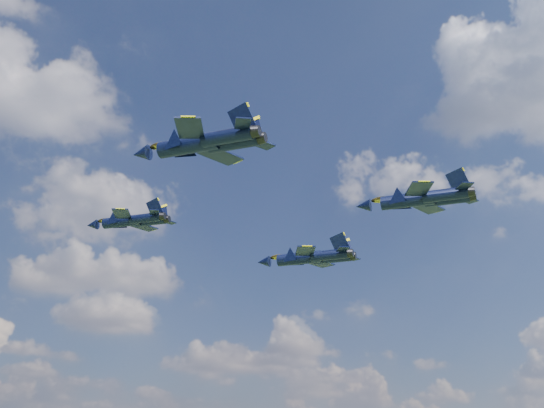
{
  "coord_description": "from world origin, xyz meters",
  "views": [
    {
      "loc": [
        -35.31,
        -72.52,
        31.06
      ],
      "look_at": [
        -1.03,
        6.95,
        62.75
      ],
      "focal_mm": 45.0,
      "sensor_mm": 36.0,
      "label": 1
    }
  ],
  "objects_px": {
    "jet_lead": "(119,222)",
    "jet_slot": "(403,200)",
    "jet_right": "(296,258)",
    "jet_left": "(184,146)"
  },
  "relations": [
    {
      "from": "jet_left",
      "to": "jet_slot",
      "type": "bearing_deg",
      "value": -45.39
    },
    {
      "from": "jet_slot",
      "to": "jet_left",
      "type": "bearing_deg",
      "value": 134.04
    },
    {
      "from": "jet_slot",
      "to": "jet_right",
      "type": "bearing_deg",
      "value": 45.47
    },
    {
      "from": "jet_lead",
      "to": "jet_slot",
      "type": "height_order",
      "value": "jet_lead"
    },
    {
      "from": "jet_lead",
      "to": "jet_right",
      "type": "bearing_deg",
      "value": -41.58
    },
    {
      "from": "jet_lead",
      "to": "jet_right",
      "type": "relative_size",
      "value": 0.8
    },
    {
      "from": "jet_lead",
      "to": "jet_left",
      "type": "distance_m",
      "value": 26.59
    },
    {
      "from": "jet_lead",
      "to": "jet_right",
      "type": "distance_m",
      "value": 29.98
    },
    {
      "from": "jet_left",
      "to": "jet_right",
      "type": "height_order",
      "value": "jet_left"
    },
    {
      "from": "jet_left",
      "to": "jet_right",
      "type": "xyz_separation_m",
      "value": [
        27.95,
        30.07,
        -2.24
      ]
    }
  ]
}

